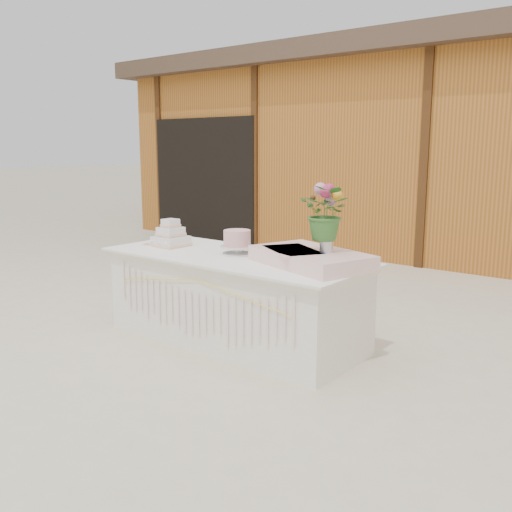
{
  "coord_description": "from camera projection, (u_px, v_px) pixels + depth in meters",
  "views": [
    {
      "loc": [
        3.18,
        -3.64,
        1.7
      ],
      "look_at": [
        0.0,
        0.3,
        0.72
      ],
      "focal_mm": 40.0,
      "sensor_mm": 36.0,
      "label": 1
    }
  ],
  "objects": [
    {
      "name": "ground",
      "position": [
        235.0,
        340.0,
        5.06
      ],
      "size": [
        80.0,
        80.0,
        0.0
      ],
      "primitive_type": "plane",
      "color": "beige",
      "rests_on": "ground"
    },
    {
      "name": "loose_flowers",
      "position": [
        159.0,
        242.0,
        5.58
      ],
      "size": [
        0.25,
        0.38,
        0.02
      ],
      "primitive_type": null,
      "rotation": [
        0.0,
        0.0,
        0.31
      ],
      "color": "pink",
      "rests_on": "cake_table"
    },
    {
      "name": "barn",
      "position": [
        473.0,
        147.0,
        9.34
      ],
      "size": [
        12.6,
        4.6,
        3.3
      ],
      "color": "#A75F23",
      "rests_on": "ground"
    },
    {
      "name": "flower_vase",
      "position": [
        326.0,
        243.0,
        4.4
      ],
      "size": [
        0.1,
        0.1,
        0.14
      ],
      "primitive_type": "cylinder",
      "color": "silver",
      "rests_on": "satin_runner"
    },
    {
      "name": "wedding_cake",
      "position": [
        171.0,
        237.0,
        5.36
      ],
      "size": [
        0.29,
        0.29,
        0.26
      ],
      "rotation": [
        0.0,
        0.0,
        -0.02
      ],
      "color": "white",
      "rests_on": "cake_table"
    },
    {
      "name": "satin_runner",
      "position": [
        311.0,
        258.0,
        4.49
      ],
      "size": [
        1.08,
        0.82,
        0.12
      ],
      "primitive_type": "cube",
      "rotation": [
        0.0,
        0.0,
        -0.31
      ],
      "color": "beige",
      "rests_on": "cake_table"
    },
    {
      "name": "bouquet",
      "position": [
        327.0,
        206.0,
        4.34
      ],
      "size": [
        0.43,
        0.39,
        0.43
      ],
      "primitive_type": "imported",
      "rotation": [
        0.0,
        0.0,
        0.15
      ],
      "color": "#346628",
      "rests_on": "flower_vase"
    },
    {
      "name": "cake_table",
      "position": [
        234.0,
        298.0,
        4.99
      ],
      "size": [
        2.4,
        1.0,
        0.77
      ],
      "color": "white",
      "rests_on": "ground"
    },
    {
      "name": "pink_cake_stand",
      "position": [
        237.0,
        241.0,
        4.93
      ],
      "size": [
        0.3,
        0.3,
        0.22
      ],
      "color": "silver",
      "rests_on": "cake_table"
    }
  ]
}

